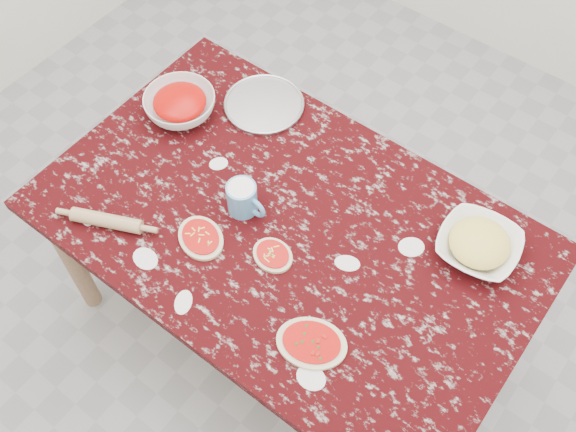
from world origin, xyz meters
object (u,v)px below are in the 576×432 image
Objects in this scene: pizza_tray at (264,105)px; cheese_bowl at (478,246)px; worktable at (288,238)px; rolling_pin at (107,221)px; sauce_bowl at (180,105)px; flour_mug at (243,198)px.

cheese_bowl reaches higher than pizza_tray.
worktable is 0.59m from rolling_pin.
pizza_tray is 0.71m from rolling_pin.
sauce_bowl is 0.49m from flour_mug.
rolling_pin is (-0.99, -0.63, -0.01)m from cheese_bowl.
flour_mug is (0.23, -0.39, 0.05)m from pizza_tray.
pizza_tray is 1.12× the size of sauce_bowl.
sauce_bowl is 1.02× the size of cheese_bowl.
cheese_bowl is at bearing 25.07° from flour_mug.
flour_mug is 0.44m from rolling_pin.
cheese_bowl is at bearing 27.89° from worktable.
pizza_tray is 0.46m from flour_mug.
pizza_tray is at bearing 83.61° from rolling_pin.
rolling_pin is at bearing -96.39° from pizza_tray.
cheese_bowl is 1.17m from rolling_pin.
rolling_pin is at bearing -142.68° from worktable.
flour_mug is at bearing -165.77° from worktable.
flour_mug is (0.45, -0.19, 0.02)m from sauce_bowl.
worktable is 0.61m from cheese_bowl.
sauce_bowl is at bearing 157.19° from flour_mug.
sauce_bowl is 0.52m from rolling_pin.
rolling_pin reaches higher than worktable.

